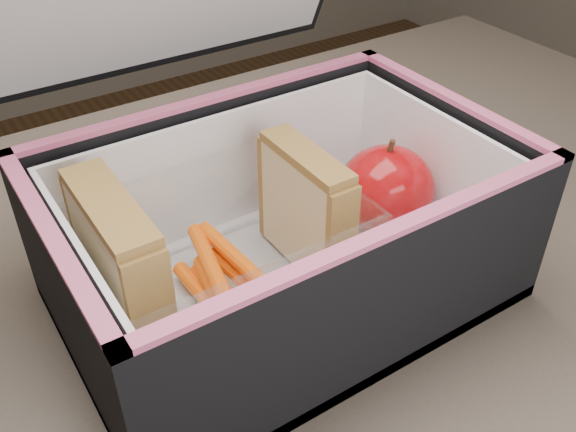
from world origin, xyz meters
name	(u,v)px	position (x,y,z in m)	size (l,w,h in m)	color
kitchen_table	(283,396)	(0.00, 0.00, 0.66)	(1.20, 0.80, 0.75)	brown
lunch_bag	(280,218)	(0.02, 0.03, 0.82)	(0.32, 0.31, 0.31)	black
plastic_tub	(222,256)	(-0.03, 0.03, 0.80)	(0.19, 0.14, 0.08)	white
sandwich_left	(122,272)	(-0.10, 0.03, 0.82)	(0.03, 0.10, 0.11)	beige
sandwich_right	(305,209)	(0.04, 0.03, 0.82)	(0.02, 0.09, 0.10)	beige
carrot_sticks	(224,288)	(-0.04, 0.02, 0.79)	(0.05, 0.12, 0.03)	#FF6509
paper_napkin	(375,227)	(0.11, 0.03, 0.77)	(0.07, 0.08, 0.01)	white
red_apple	(386,189)	(0.12, 0.03, 0.81)	(0.08, 0.08, 0.08)	#9B0100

